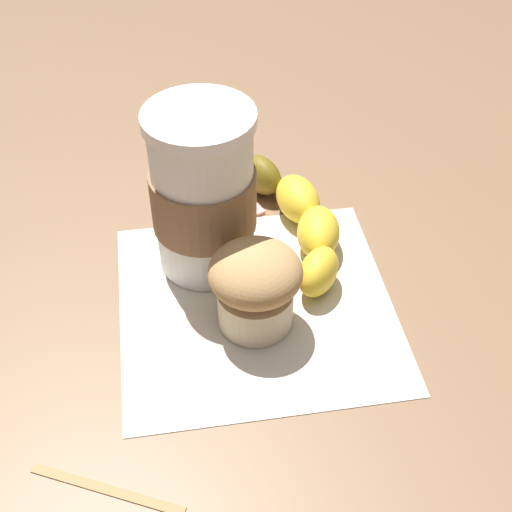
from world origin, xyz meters
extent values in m
plane|color=brown|center=(0.00, 0.00, 0.00)|extent=(3.00, 3.00, 0.00)
cube|color=beige|center=(0.00, 0.00, 0.00)|extent=(0.26, 0.26, 0.00)
cylinder|color=white|center=(-0.04, 0.05, 0.07)|extent=(0.08, 0.08, 0.14)
cylinder|color=white|center=(-0.04, 0.05, 0.15)|extent=(0.09, 0.09, 0.01)
cylinder|color=#846042|center=(-0.04, 0.05, 0.07)|extent=(0.09, 0.09, 0.05)
cylinder|color=beige|center=(0.00, -0.02, 0.02)|extent=(0.06, 0.06, 0.03)
ellipsoid|color=#AD8451|center=(0.00, -0.02, 0.06)|extent=(0.07, 0.07, 0.04)
ellipsoid|color=gold|center=(0.05, 0.02, 0.02)|extent=(0.05, 0.06, 0.04)
ellipsoid|color=gold|center=(0.05, 0.07, 0.02)|extent=(0.04, 0.06, 0.04)
ellipsoid|color=gold|center=(0.04, 0.12, 0.02)|extent=(0.06, 0.07, 0.04)
ellipsoid|color=brown|center=(0.00, 0.15, 0.02)|extent=(0.06, 0.06, 0.04)
cube|color=pink|center=(-0.02, 0.13, 0.00)|extent=(0.05, 0.06, 0.01)
cube|color=#9E7547|center=(-0.09, -0.17, 0.00)|extent=(0.11, 0.04, 0.00)
camera|label=1|loc=(0.01, -0.41, 0.43)|focal=50.00mm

